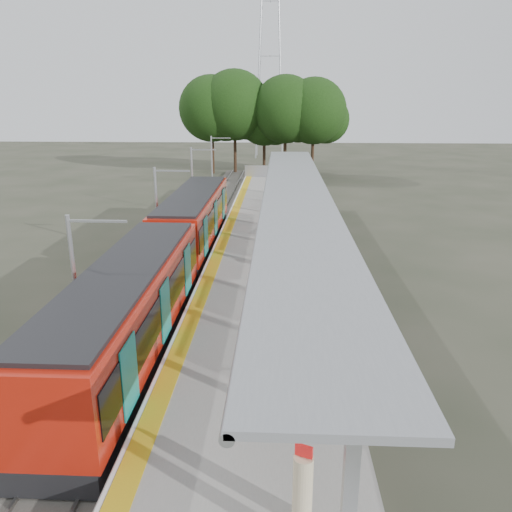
{
  "coord_description": "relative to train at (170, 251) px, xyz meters",
  "views": [
    {
      "loc": [
        0.74,
        -8.87,
        9.11
      ],
      "look_at": [
        -0.27,
        12.54,
        2.3
      ],
      "focal_mm": 35.0,
      "sensor_mm": 36.0,
      "label": 1
    }
  ],
  "objects": [
    {
      "name": "catenary_masts",
      "position": [
        -1.72,
        5.11,
        0.86
      ],
      "size": [
        2.08,
        48.16,
        5.4
      ],
      "color": "#9EA0A5",
      "rests_on": "ground"
    },
    {
      "name": "tree_cluster",
      "position": [
        2.71,
        39.65,
        5.71
      ],
      "size": [
        20.17,
        9.62,
        12.47
      ],
      "color": "#382316",
      "rests_on": "ground"
    },
    {
      "name": "platform",
      "position": [
        4.5,
        6.11,
        -1.55
      ],
      "size": [
        6.0,
        50.0,
        1.0
      ],
      "primitive_type": "cube",
      "color": "gray",
      "rests_on": "ground"
    },
    {
      "name": "info_pillar_near",
      "position": [
        5.78,
        -14.75,
        -0.28
      ],
      "size": [
        0.4,
        0.4,
        1.78
      ],
      "rotation": [
        0.0,
        0.0,
        -0.39
      ],
      "color": "beige",
      "rests_on": "platform"
    },
    {
      "name": "info_pillar_far",
      "position": [
        4.99,
        5.14,
        -0.37
      ],
      "size": [
        0.35,
        0.35,
        1.57
      ],
      "rotation": [
        0.0,
        0.0,
        0.16
      ],
      "color": "beige",
      "rests_on": "platform"
    },
    {
      "name": "train",
      "position": [
        0.0,
        0.0,
        0.0
      ],
      "size": [
        2.74,
        27.6,
        3.62
      ],
      "color": "black",
      "rests_on": "ground"
    },
    {
      "name": "tactile_strip",
      "position": [
        1.95,
        6.11,
        -1.04
      ],
      "size": [
        0.6,
        50.0,
        0.02
      ],
      "primitive_type": "cube",
      "color": "gold",
      "rests_on": "platform"
    },
    {
      "name": "bench_near",
      "position": [
        7.06,
        -2.75,
        -0.45
      ],
      "size": [
        0.62,
        1.71,
        1.15
      ],
      "rotation": [
        0.0,
        0.0,
        0.07
      ],
      "color": "#101A51",
      "rests_on": "platform"
    },
    {
      "name": "canopy",
      "position": [
        6.11,
        2.3,
        2.15
      ],
      "size": [
        3.27,
        38.0,
        3.66
      ],
      "color": "#9EA0A5",
      "rests_on": "platform"
    },
    {
      "name": "trackbed",
      "position": [
        -0.0,
        6.11,
        -1.93
      ],
      "size": [
        3.0,
        70.0,
        0.24
      ],
      "primitive_type": "cube",
      "color": "#59544C",
      "rests_on": "ground"
    },
    {
      "name": "bench_far",
      "position": [
        7.11,
        7.99,
        -0.51
      ],
      "size": [
        0.7,
        1.57,
        1.03
      ],
      "rotation": [
        0.0,
        0.0,
        0.16
      ],
      "color": "#101A51",
      "rests_on": "platform"
    },
    {
      "name": "pylon",
      "position": [
        3.5,
        59.11,
        16.95
      ],
      "size": [
        8.0,
        4.0,
        38.0
      ],
      "primitive_type": null,
      "color": "#9EA0A5",
      "rests_on": "ground"
    },
    {
      "name": "litter_bin",
      "position": [
        5.35,
        0.62,
        -0.58
      ],
      "size": [
        0.48,
        0.48,
        0.95
      ],
      "primitive_type": "cylinder",
      "rotation": [
        0.0,
        0.0,
        0.04
      ],
      "color": "#9EA0A5",
      "rests_on": "platform"
    },
    {
      "name": "end_fence",
      "position": [
        4.5,
        31.06,
        -0.45
      ],
      "size": [
        6.0,
        0.1,
        1.2
      ],
      "primitive_type": "cube",
      "color": "#9EA0A5",
      "rests_on": "platform"
    },
    {
      "name": "bench_mid",
      "position": [
        6.21,
        6.48,
        -0.47
      ],
      "size": [
        0.94,
        1.69,
        1.1
      ],
      "rotation": [
        0.0,
        0.0,
        -0.29
      ],
      "color": "#101A51",
      "rests_on": "platform"
    }
  ]
}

